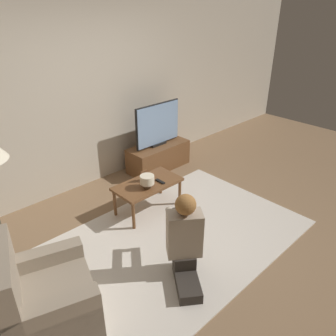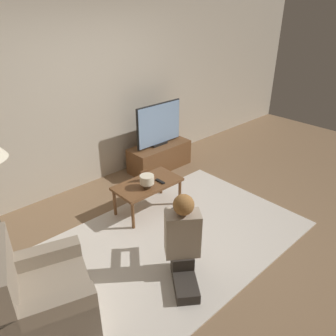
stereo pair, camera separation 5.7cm
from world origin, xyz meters
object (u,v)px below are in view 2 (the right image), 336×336
(armchair, at_px, (43,301))
(person_kneeling, at_px, (183,238))
(coffee_table, at_px, (148,186))
(table_lamp, at_px, (147,180))
(tv, at_px, (159,125))

(armchair, height_order, person_kneeling, person_kneeling)
(coffee_table, height_order, table_lamp, table_lamp)
(coffee_table, xyz_separation_m, table_lamp, (-0.08, -0.09, 0.15))
(coffee_table, bearing_deg, table_lamp, -132.02)
(armchair, bearing_deg, table_lamp, -50.20)
(coffee_table, distance_m, person_kneeling, 1.24)
(table_lamp, bearing_deg, coffee_table, 47.98)
(person_kneeling, height_order, table_lamp, person_kneeling)
(armchair, height_order, table_lamp, armchair)
(armchair, bearing_deg, tv, -41.48)
(coffee_table, xyz_separation_m, armchair, (-1.77, -0.78, -0.07))
(tv, relative_size, armchair, 0.94)
(person_kneeling, distance_m, table_lamp, 1.13)
(armchair, xyz_separation_m, table_lamp, (1.69, 0.69, 0.22))
(coffee_table, xyz_separation_m, person_kneeling, (-0.49, -1.13, 0.10))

